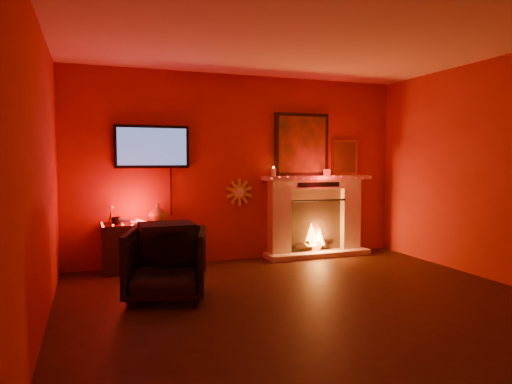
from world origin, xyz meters
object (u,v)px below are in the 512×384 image
Objects in this scene: console_table at (137,244)px; armchair at (166,264)px; fireplace at (315,208)px; sunburst_clock at (239,192)px; tv at (152,147)px.

console_table is 1.07× the size of armchair.
fireplace reaches higher than armchair.
sunburst_clock is 2.14m from armchair.
fireplace is 2.61m from tv.
console_table is (-0.25, -0.19, -1.29)m from tv.
fireplace is at bearing -4.37° from sunburst_clock.
fireplace is at bearing -1.50° from tv.
tv is at bearing 38.13° from console_table.
fireplace reaches higher than tv.
tv is 1.99m from armchair.
armchair is at bearing -149.59° from fireplace.
fireplace is 2.93m from armchair.
armchair is at bearing -92.53° from tv.
tv is 1.33m from console_table.
sunburst_clock is (1.25, 0.03, -0.65)m from tv.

